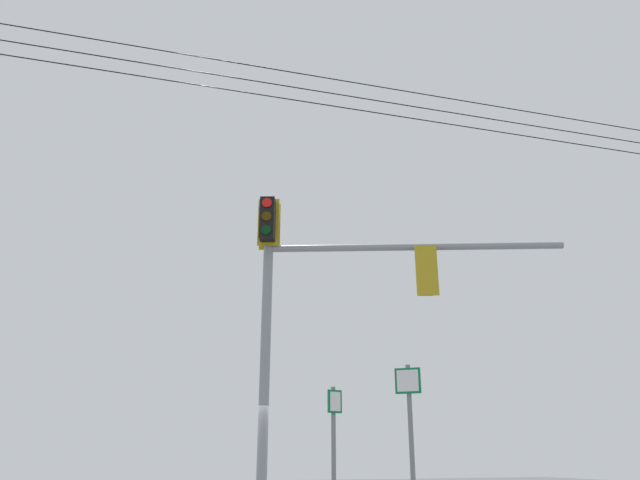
# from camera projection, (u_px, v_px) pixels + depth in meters

# --- Properties ---
(signal_mast_assembly) EXTENTS (5.99, 2.71, 6.74)m
(signal_mast_assembly) POSITION_uv_depth(u_px,v_px,m) (317.00, 288.00, 12.26)
(signal_mast_assembly) COLOR gray
(signal_mast_assembly) RESTS_ON ground
(route_sign_primary) EXTENTS (0.25, 0.12, 2.63)m
(route_sign_primary) POSITION_uv_depth(u_px,v_px,m) (334.00, 461.00, 9.16)
(route_sign_primary) COLOR slate
(route_sign_primary) RESTS_ON ground
(route_sign_secondary) EXTENTS (0.31, 0.26, 2.86)m
(route_sign_secondary) POSITION_uv_depth(u_px,v_px,m) (411.00, 445.00, 8.47)
(route_sign_secondary) COLOR slate
(route_sign_secondary) RESTS_ON ground
(overhead_wire_span) EXTENTS (29.40, 1.86, 1.03)m
(overhead_wire_span) POSITION_uv_depth(u_px,v_px,m) (329.00, 92.00, 14.28)
(overhead_wire_span) COLOR black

